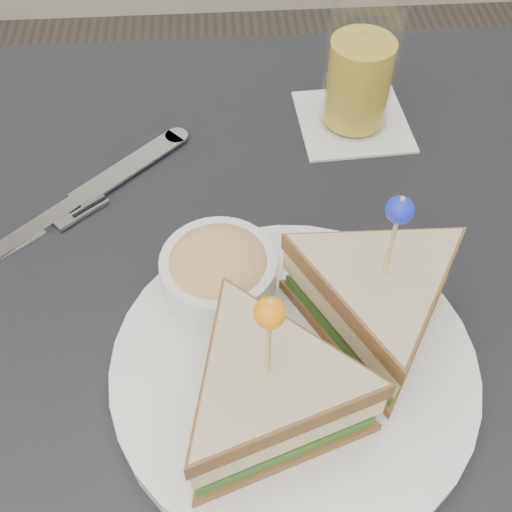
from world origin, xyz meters
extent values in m
cube|color=black|center=(0.00, 0.00, 0.73)|extent=(0.80, 0.80, 0.03)
cylinder|color=black|center=(-0.35, 0.35, 0.36)|extent=(0.04, 0.04, 0.72)
cylinder|color=black|center=(0.35, 0.35, 0.36)|extent=(0.04, 0.04, 0.72)
cylinder|color=white|center=(0.03, -0.07, 0.76)|extent=(0.33, 0.33, 0.02)
cylinder|color=white|center=(0.03, -0.07, 0.77)|extent=(0.33, 0.33, 0.01)
cylinder|color=#DDCB7F|center=(0.01, -0.11, 0.87)|extent=(0.00, 0.00, 0.09)
sphere|color=orange|center=(0.01, -0.11, 0.90)|extent=(0.02, 0.02, 0.02)
cylinder|color=#DDCB7F|center=(0.10, -0.04, 0.87)|extent=(0.00, 0.00, 0.09)
sphere|color=#1B28CF|center=(0.10, -0.04, 0.90)|extent=(0.02, 0.02, 0.02)
cylinder|color=white|center=(-0.02, 0.00, 0.79)|extent=(0.11, 0.11, 0.04)
ellipsoid|color=#E0B772|center=(-0.02, 0.00, 0.80)|extent=(0.10, 0.10, 0.04)
cube|color=white|center=(-0.17, 0.11, 0.75)|extent=(0.03, 0.03, 0.00)
cube|color=silver|center=(-0.19, 0.09, 0.75)|extent=(0.09, 0.09, 0.01)
cube|color=silver|center=(-0.11, 0.17, 0.75)|extent=(0.11, 0.11, 0.00)
cylinder|color=silver|center=(-0.06, 0.21, 0.75)|extent=(0.03, 0.03, 0.00)
cube|color=white|center=(0.13, 0.23, 0.75)|extent=(0.12, 0.12, 0.00)
cylinder|color=gold|center=(0.13, 0.23, 0.80)|extent=(0.07, 0.07, 0.09)
cylinder|color=white|center=(0.13, 0.23, 0.82)|extent=(0.08, 0.08, 0.14)
cube|color=white|center=(0.14, 0.24, 0.84)|extent=(0.02, 0.02, 0.02)
cube|color=white|center=(0.12, 0.22, 0.84)|extent=(0.02, 0.02, 0.02)
camera|label=1|loc=(-0.01, -0.31, 1.20)|focal=45.00mm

